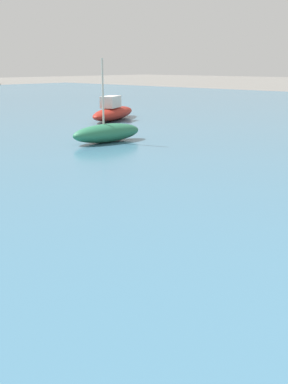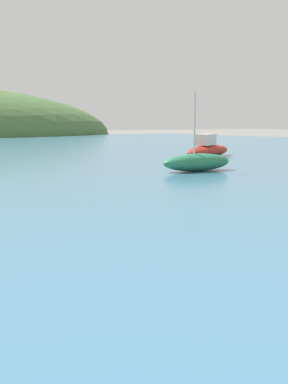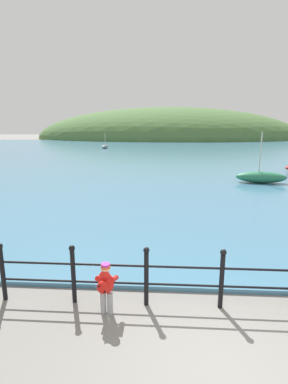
# 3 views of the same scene
# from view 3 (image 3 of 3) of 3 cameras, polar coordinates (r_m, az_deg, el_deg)

# --- Properties ---
(ground_plane) EXTENTS (200.00, 200.00, 0.00)m
(ground_plane) POSITION_cam_3_polar(r_m,az_deg,el_deg) (5.19, 14.97, -29.65)
(ground_plane) COLOR slate
(water) EXTENTS (80.00, 60.00, 0.10)m
(water) POSITION_cam_3_polar(r_m,az_deg,el_deg) (35.93, 5.24, 7.27)
(water) COLOR teal
(water) RESTS_ON ground
(far_hillside) EXTENTS (64.16, 35.29, 15.04)m
(far_hillside) POSITION_cam_3_polar(r_m,az_deg,el_deg) (75.67, 4.51, 10.12)
(far_hillside) COLOR #476B38
(far_hillside) RESTS_ON ground
(iron_railing) EXTENTS (7.29, 0.12, 1.21)m
(iron_railing) POSITION_cam_3_polar(r_m,az_deg,el_deg) (5.98, 7.58, -15.55)
(iron_railing) COLOR black
(iron_railing) RESTS_ON ground
(child_in_coat) EXTENTS (0.41, 0.55, 1.00)m
(child_in_coat) POSITION_cam_3_polar(r_m,az_deg,el_deg) (5.78, -7.30, -17.02)
(child_in_coat) COLOR #99999E
(child_in_coat) RESTS_ON ground
(boat_blue_hull) EXTENTS (2.96, 1.27, 2.96)m
(boat_blue_hull) POSITION_cam_3_polar(r_m,az_deg,el_deg) (18.89, 21.39, 2.67)
(boat_blue_hull) COLOR #287551
(boat_blue_hull) RESTS_ON water
(boat_green_fishing) EXTENTS (0.96, 2.18, 2.18)m
(boat_green_fishing) POSITION_cam_3_polar(r_m,az_deg,el_deg) (43.66, -7.43, 8.59)
(boat_green_fishing) COLOR gray
(boat_green_fishing) RESTS_ON water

